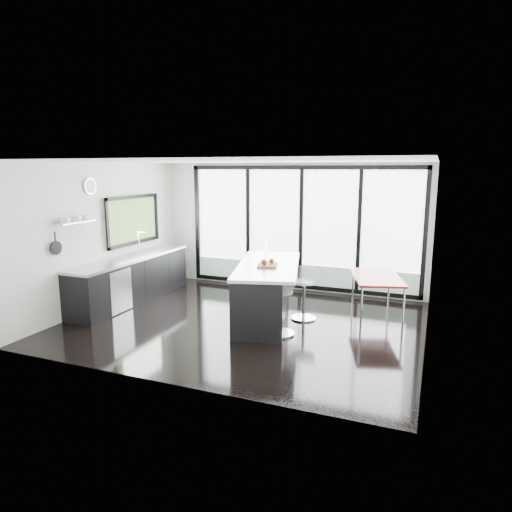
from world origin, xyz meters
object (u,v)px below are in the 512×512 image
at_px(island, 264,291).
at_px(red_table, 376,296).
at_px(bar_stool_near, 280,312).
at_px(bar_stool_far, 304,300).

bearing_deg(island, red_table, 25.44).
bearing_deg(bar_stool_near, bar_stool_far, 82.66).
xyz_separation_m(bar_stool_near, red_table, (1.33, 1.55, -0.01)).
relative_size(bar_stool_near, red_table, 0.54).
distance_m(island, red_table, 2.07).
distance_m(bar_stool_far, red_table, 1.36).
distance_m(island, bar_stool_far, 0.74).
distance_m(bar_stool_near, red_table, 2.04).
distance_m(island, bar_stool_near, 0.87).
xyz_separation_m(island, bar_stool_far, (0.68, 0.23, -0.16)).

